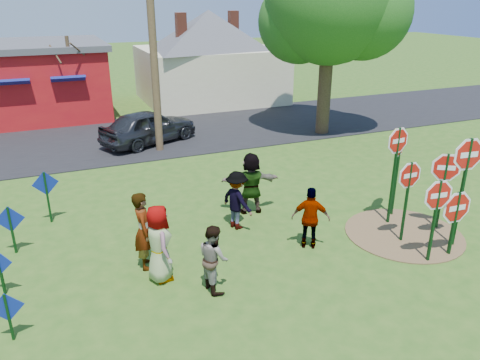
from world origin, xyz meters
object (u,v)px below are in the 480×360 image
(person_b, at_px, (144,230))
(leafy_tree, at_px, (333,6))
(utility_pole, at_px, (151,21))
(stop_sign_c, at_px, (466,168))
(person_a, at_px, (159,243))
(stop_sign_a, at_px, (437,203))
(stop_sign_b, at_px, (397,151))
(stop_sign_d, at_px, (399,151))
(suv, at_px, (149,126))

(person_b, distance_m, leafy_tree, 14.39)
(person_b, height_order, leafy_tree, leafy_tree)
(person_b, distance_m, utility_pole, 10.20)
(stop_sign_c, relative_size, person_b, 1.59)
(person_a, distance_m, leafy_tree, 14.68)
(stop_sign_a, height_order, stop_sign_b, stop_sign_b)
(stop_sign_d, relative_size, person_b, 1.45)
(stop_sign_a, height_order, person_a, stop_sign_a)
(stop_sign_c, distance_m, person_a, 7.75)
(stop_sign_b, distance_m, stop_sign_d, 0.62)
(utility_pole, bearing_deg, person_a, -103.54)
(stop_sign_c, relative_size, suv, 0.71)
(person_b, relative_size, suv, 0.44)
(stop_sign_d, bearing_deg, stop_sign_a, -140.13)
(suv, distance_m, utility_pole, 4.61)
(stop_sign_c, relative_size, leafy_tree, 0.35)
(utility_pole, bearing_deg, stop_sign_a, -70.61)
(person_a, bearing_deg, stop_sign_c, -105.79)
(person_b, height_order, suv, person_b)
(stop_sign_d, xyz_separation_m, utility_pole, (-4.93, 8.93, 3.21))
(stop_sign_b, xyz_separation_m, stop_sign_c, (0.72, -1.72, -0.01))
(stop_sign_d, bearing_deg, suv, 87.08)
(person_a, height_order, utility_pole, utility_pole)
(stop_sign_d, height_order, person_a, stop_sign_d)
(stop_sign_b, distance_m, stop_sign_c, 1.86)
(stop_sign_b, height_order, stop_sign_c, stop_sign_c)
(stop_sign_a, height_order, utility_pole, utility_pole)
(stop_sign_b, xyz_separation_m, leafy_tree, (3.53, 8.99, 3.57))
(stop_sign_c, bearing_deg, stop_sign_b, 120.53)
(stop_sign_b, relative_size, leafy_tree, 0.33)
(stop_sign_c, bearing_deg, person_b, 172.52)
(stop_sign_b, height_order, suv, stop_sign_b)
(stop_sign_d, relative_size, utility_pole, 0.28)
(stop_sign_a, distance_m, leafy_tree, 12.49)
(stop_sign_c, bearing_deg, person_a, 177.02)
(utility_pole, bearing_deg, suv, 98.77)
(stop_sign_c, distance_m, person_b, 8.08)
(suv, bearing_deg, person_b, 143.01)
(stop_sign_d, bearing_deg, stop_sign_c, -112.75)
(stop_sign_b, xyz_separation_m, utility_pole, (-4.48, 9.32, 3.06))
(person_b, bearing_deg, stop_sign_b, -85.31)
(person_a, relative_size, leafy_tree, 0.21)
(utility_pole, bearing_deg, person_b, -105.72)
(stop_sign_c, relative_size, person_a, 1.67)
(stop_sign_d, height_order, utility_pole, utility_pole)
(stop_sign_b, bearing_deg, stop_sign_a, -109.08)
(stop_sign_a, height_order, stop_sign_c, stop_sign_c)
(stop_sign_a, xyz_separation_m, leafy_tree, (3.99, 11.07, 4.17))
(person_a, xyz_separation_m, leafy_tree, (10.31, 9.26, 4.83))
(person_a, height_order, suv, person_a)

